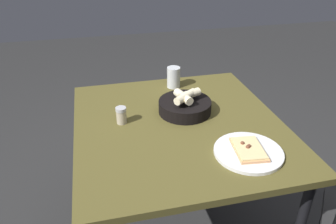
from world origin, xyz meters
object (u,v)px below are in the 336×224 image
(bread_basket, at_px, (185,105))
(dining_table, at_px, (179,136))
(pepper_shaker, at_px, (121,116))
(beer_glass, at_px, (174,78))
(pizza_plate, at_px, (248,151))

(bread_basket, bearing_deg, dining_table, 149.35)
(dining_table, bearing_deg, pepper_shaker, 76.20)
(beer_glass, xyz_separation_m, pepper_shaker, (-0.31, 0.32, -0.02))
(dining_table, distance_m, pepper_shaker, 0.27)
(dining_table, relative_size, beer_glass, 8.73)
(pizza_plate, height_order, pepper_shaker, pepper_shaker)
(dining_table, distance_m, bread_basket, 0.15)
(dining_table, bearing_deg, bread_basket, -30.65)
(dining_table, xyz_separation_m, beer_glass, (0.37, -0.07, 0.12))
(pizza_plate, height_order, beer_glass, beer_glass)
(bread_basket, relative_size, beer_glass, 2.20)
(dining_table, relative_size, pepper_shaker, 12.78)
(beer_glass, distance_m, pepper_shaker, 0.45)
(bread_basket, relative_size, pepper_shaker, 3.22)
(bread_basket, xyz_separation_m, pepper_shaker, (-0.03, 0.30, -0.00))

